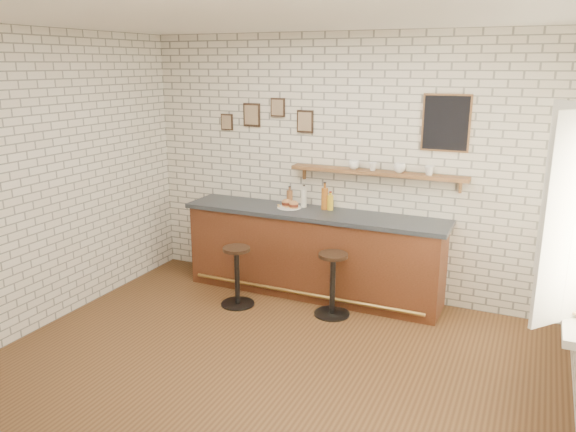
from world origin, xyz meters
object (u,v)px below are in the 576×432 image
at_px(condiment_bottle_yellow, 330,202).
at_px(bitters_bottle_brown, 290,198).
at_px(shelf_cup_d, 429,170).
at_px(shelf_cup_b, 373,167).
at_px(sandwich_plate, 289,207).
at_px(bitters_bottle_white, 304,198).
at_px(bar_stool_left, 237,274).
at_px(bitters_bottle_amber, 325,198).
at_px(ciabatta_sandwich, 290,204).
at_px(bar_stool_right, 333,282).
at_px(shelf_cup_c, 399,168).
at_px(book_lower, 574,309).
at_px(bar_counter, 313,253).
at_px(book_upper, 575,307).
at_px(shelf_cup_a, 354,165).

bearing_deg(condiment_bottle_yellow, bitters_bottle_brown, -180.00).
bearing_deg(shelf_cup_d, shelf_cup_b, 163.66).
relative_size(sandwich_plate, bitters_bottle_white, 1.06).
distance_m(sandwich_plate, shelf_cup_b, 1.10).
xyz_separation_m(condiment_bottle_yellow, bar_stool_left, (-0.80, -0.80, -0.74)).
height_order(sandwich_plate, shelf_cup_b, shelf_cup_b).
bearing_deg(sandwich_plate, bitters_bottle_amber, 14.65).
bearing_deg(bitters_bottle_brown, bar_stool_left, -109.69).
height_order(ciabatta_sandwich, bitters_bottle_amber, bitters_bottle_amber).
relative_size(bar_stool_right, shelf_cup_c, 5.44).
bearing_deg(sandwich_plate, book_lower, -28.10).
bearing_deg(sandwich_plate, shelf_cup_d, 5.91).
distance_m(bar_counter, shelf_cup_c, 1.41).
height_order(bar_counter, bitters_bottle_white, bitters_bottle_white).
relative_size(shelf_cup_b, book_upper, 0.42).
bearing_deg(sandwich_plate, bitters_bottle_white, 36.88).
bearing_deg(shelf_cup_d, sandwich_plate, 169.57).
xyz_separation_m(ciabatta_sandwich, bitters_bottle_amber, (0.39, 0.10, 0.08)).
bearing_deg(shelf_cup_b, bar_stool_left, 139.98).
bearing_deg(bar_counter, condiment_bottle_yellow, 43.28).
xyz_separation_m(sandwich_plate, bitters_bottle_brown, (-0.04, 0.10, 0.09)).
distance_m(ciabatta_sandwich, shelf_cup_d, 1.64).
bearing_deg(book_lower, sandwich_plate, 127.17).
distance_m(bar_counter, bitters_bottle_brown, 0.72).
distance_m(sandwich_plate, shelf_cup_c, 1.36).
height_order(bitters_bottle_brown, bitters_bottle_white, bitters_bottle_white).
distance_m(ciabatta_sandwich, shelf_cup_c, 1.34).
xyz_separation_m(bitters_bottle_brown, condiment_bottle_yellow, (0.52, 0.00, -0.00)).
relative_size(shelf_cup_a, book_upper, 0.54).
height_order(shelf_cup_a, shelf_cup_c, shelf_cup_c).
distance_m(bar_counter, bitters_bottle_white, 0.65).
xyz_separation_m(ciabatta_sandwich, shelf_cup_c, (1.23, 0.16, 0.49)).
relative_size(bar_counter, shelf_cup_b, 31.70).
xyz_separation_m(bitters_bottle_white, book_upper, (2.83, -1.70, -0.16)).
xyz_separation_m(bar_stool_right, shelf_cup_d, (0.83, 0.66, 1.17)).
relative_size(sandwich_plate, shelf_cup_d, 2.60).
bearing_deg(book_lower, shelf_cup_a, 117.35).
height_order(ciabatta_sandwich, bar_stool_right, ciabatta_sandwich).
bearing_deg(shelf_cup_d, bar_counter, 172.81).
bearing_deg(bar_stool_right, bitters_bottle_amber, 119.03).
bearing_deg(sandwich_plate, bar_stool_right, -34.21).
distance_m(bar_stool_left, bar_stool_right, 1.09).
xyz_separation_m(bar_counter, shelf_cup_a, (0.41, 0.20, 1.04)).
bearing_deg(bar_stool_left, ciabatta_sandwich, 63.84).
bearing_deg(bitters_bottle_brown, bitters_bottle_amber, 0.00).
height_order(shelf_cup_a, shelf_cup_d, same).
xyz_separation_m(bitters_bottle_brown, bar_stool_right, (0.78, -0.61, -0.73)).
distance_m(shelf_cup_c, shelf_cup_d, 0.32).
distance_m(ciabatta_sandwich, book_upper, 3.36).
xyz_separation_m(bar_stool_right, book_lower, (2.23, -1.08, 0.56)).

